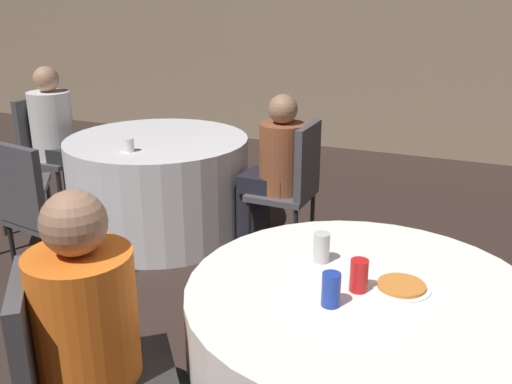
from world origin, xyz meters
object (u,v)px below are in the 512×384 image
at_px(chair_far_west, 45,145).
at_px(person_white_shirt, 60,142).
at_px(pizza_plate_near, 401,286).
at_px(soda_can_blue, 331,290).
at_px(chair_far_south, 34,205).
at_px(soda_can_silver, 322,247).
at_px(person_floral_shirt, 271,176).
at_px(person_orange_shirt, 111,359).
at_px(chair_far_east, 295,179).
at_px(table_near, 357,373).
at_px(chair_far_southwest, 2,170).
at_px(table_far, 159,185).
at_px(chair_near_southwest, 61,381).
at_px(soda_can_red, 359,275).

relative_size(chair_far_west, person_white_shirt, 0.78).
bearing_deg(pizza_plate_near, soda_can_blue, -134.31).
bearing_deg(chair_far_south, soda_can_silver, -1.87).
bearing_deg(person_floral_shirt, person_white_shirt, 90.14).
bearing_deg(person_orange_shirt, chair_far_east, 143.59).
bearing_deg(soda_can_blue, chair_far_west, 148.17).
height_order(chair_far_east, pizza_plate_near, chair_far_east).
relative_size(chair_far_west, person_floral_shirt, 0.84).
relative_size(table_near, person_white_shirt, 1.09).
relative_size(chair_far_southwest, person_white_shirt, 0.78).
height_order(chair_far_south, person_orange_shirt, person_orange_shirt).
bearing_deg(table_far, soda_can_blue, -44.41).
distance_m(table_near, table_far, 2.48).
relative_size(pizza_plate_near, soda_can_blue, 1.75).
xyz_separation_m(chair_far_west, person_white_shirt, (0.17, -0.00, 0.04)).
bearing_deg(table_near, chair_far_west, 151.07).
height_order(person_white_shirt, pizza_plate_near, person_white_shirt).
xyz_separation_m(person_white_shirt, soda_can_blue, (2.72, -1.79, 0.18)).
relative_size(chair_far_southwest, pizza_plate_near, 4.41).
bearing_deg(person_white_shirt, person_floral_shirt, 89.86).
height_order(chair_far_west, person_floral_shirt, person_floral_shirt).
distance_m(chair_far_south, person_orange_shirt, 1.76).
distance_m(person_orange_shirt, soda_can_blue, 0.77).
bearing_deg(table_near, pizza_plate_near, 26.30).
bearing_deg(soda_can_blue, table_far, 135.59).
bearing_deg(chair_far_west, chair_near_southwest, 44.10).
bearing_deg(person_orange_shirt, table_far, 169.43).
distance_m(table_near, chair_near_southwest, 1.09).
distance_m(table_far, chair_far_west, 1.10).
bearing_deg(soda_can_red, soda_can_blue, -115.44).
bearing_deg(person_floral_shirt, table_far, 90.00).
relative_size(chair_far_west, soda_can_red, 7.70).
relative_size(chair_far_south, soda_can_silver, 7.70).
height_order(chair_near_southwest, soda_can_blue, chair_near_southwest).
bearing_deg(chair_near_southwest, person_orange_shirt, 90.00).
height_order(chair_far_south, soda_can_blue, chair_far_south).
height_order(table_far, soda_can_silver, soda_can_silver).
relative_size(chair_near_southwest, person_orange_shirt, 0.78).
distance_m(chair_far_southwest, person_white_shirt, 0.66).
bearing_deg(soda_can_silver, chair_far_southwest, 162.22).
bearing_deg(table_near, table_far, 139.40).
distance_m(chair_far_east, pizza_plate_near, 1.79).
xyz_separation_m(table_far, chair_far_west, (-1.08, 0.03, 0.20)).
distance_m(chair_near_southwest, person_orange_shirt, 0.17).
bearing_deg(person_floral_shirt, chair_far_west, 90.16).
relative_size(chair_far_east, person_floral_shirt, 0.84).
bearing_deg(chair_far_east, chair_far_west, 90.14).
bearing_deg(pizza_plate_near, soda_can_silver, 163.62).
bearing_deg(person_floral_shirt, pizza_plate_near, -142.48).
distance_m(chair_far_west, chair_far_south, 1.42).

